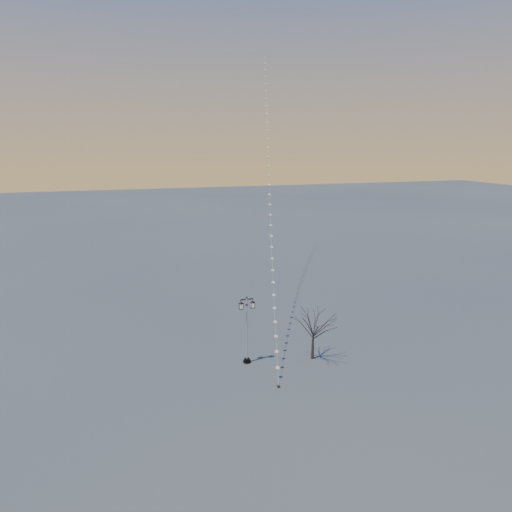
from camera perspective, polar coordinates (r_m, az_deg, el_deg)
name	(u,v)px	position (r m, az deg, el deg)	size (l,w,h in m)	color
ground	(254,380)	(33.63, -0.27, -15.48)	(300.00, 300.00, 0.00)	#545654
street_lamp	(247,327)	(34.82, -1.17, -8.93)	(1.37, 0.60, 5.39)	black
bare_tree	(313,327)	(35.81, 7.27, -8.87)	(2.35, 2.35, 3.89)	#352A23
kite_train	(269,163)	(49.70, 1.69, 11.68)	(12.96, 41.40, 29.36)	#34261A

